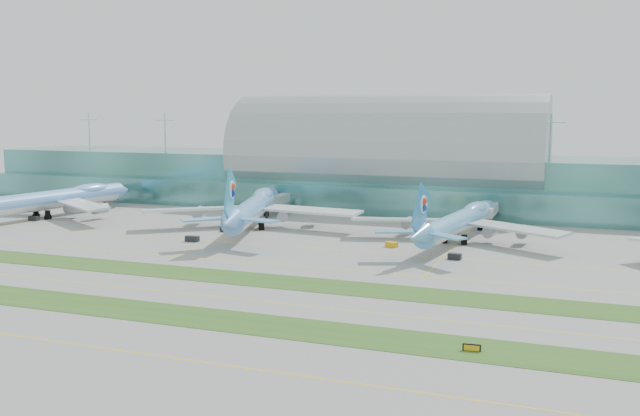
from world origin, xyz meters
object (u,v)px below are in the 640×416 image
at_px(terminal, 387,170).
at_px(airliner_c, 459,220).
at_px(airliner_a, 52,198).
at_px(taxiway_sign_east, 472,348).
at_px(airliner_b, 254,206).

relative_size(terminal, airliner_c, 4.73).
height_order(terminal, airliner_a, terminal).
bearing_deg(airliner_c, airliner_a, -171.16).
bearing_deg(taxiway_sign_east, airliner_c, 95.87).
distance_m(terminal, airliner_a, 123.30).
height_order(airliner_b, taxiway_sign_east, airliner_b).
xyz_separation_m(airliner_a, airliner_b, (76.28, 4.50, 0.26)).
xyz_separation_m(terminal, airliner_c, (38.99, -64.54, -8.12)).
relative_size(terminal, taxiway_sign_east, 119.16).
relative_size(terminal, airliner_b, 4.32).
height_order(airliner_a, taxiway_sign_east, airliner_a).
xyz_separation_m(airliner_b, taxiway_sign_east, (83.47, -95.10, -6.21)).
bearing_deg(terminal, airliner_b, -113.08).
bearing_deg(airliner_a, airliner_b, 13.37).
bearing_deg(taxiway_sign_east, airliner_b, 126.39).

